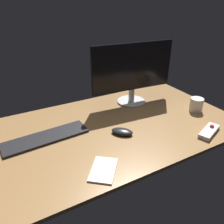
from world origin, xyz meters
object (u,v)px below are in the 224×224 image
object	(u,v)px
monitor	(133,71)
computer_mouse	(122,132)
keyboard	(46,137)
media_remote	(209,131)
notepad	(103,170)
coffee_mug	(196,105)

from	to	relation	value
monitor	computer_mouse	world-z (taller)	monitor
keyboard	media_remote	bearing A→B (deg)	-28.90
media_remote	notepad	world-z (taller)	media_remote
media_remote	notepad	bearing A→B (deg)	157.38
computer_mouse	coffee_mug	distance (cm)	56.68
coffee_mug	monitor	bearing A→B (deg)	133.52
monitor	coffee_mug	xyz separation A→B (cm)	(29.77, -31.35, -18.51)
computer_mouse	notepad	xyz separation A→B (cm)	(-22.15, -20.87, -1.11)
keyboard	computer_mouse	xyz separation A→B (cm)	(37.78, -15.75, 0.84)
computer_mouse	keyboard	bearing A→B (deg)	-155.74
keyboard	media_remote	size ratio (longest dim) A/B	2.44
notepad	coffee_mug	bearing A→B (deg)	15.26
keyboard	media_remote	world-z (taller)	media_remote
monitor	computer_mouse	distance (cm)	46.89
keyboard	media_remote	distance (cm)	88.81
media_remote	notepad	size ratio (longest dim) A/B	1.14
keyboard	computer_mouse	distance (cm)	40.94
monitor	media_remote	size ratio (longest dim) A/B	3.12
monitor	coffee_mug	bearing A→B (deg)	-41.58
notepad	keyboard	bearing A→B (deg)	113.11
keyboard	notepad	world-z (taller)	keyboard
monitor	notepad	bearing A→B (deg)	-127.94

